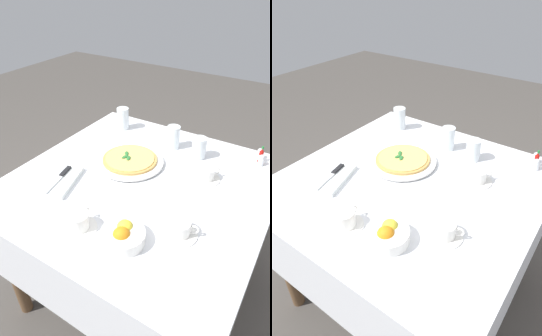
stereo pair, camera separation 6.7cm
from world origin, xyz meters
The scene contains 16 objects.
ground_plane centered at (0.00, 0.00, 0.00)m, with size 8.00×8.00×0.00m, color #4C4742.
dining_table centered at (0.00, 0.00, 0.60)m, with size 1.05×1.05×0.74m.
pizza_plate centered at (-0.09, -0.11, 0.75)m, with size 0.31×0.31×0.02m.
pizza centered at (-0.09, -0.11, 0.76)m, with size 0.25×0.25×0.02m.
coffee_cup_right_edge centered at (0.19, 0.27, 0.76)m, with size 0.13×0.13×0.06m.
coffee_cup_far_left centered at (-0.16, 0.23, 0.76)m, with size 0.13×0.13×0.06m.
coffee_cup_near_right centered at (0.35, -0.04, 0.77)m, with size 0.13×0.13×0.06m.
water_glass_center_back centered at (-0.37, -0.34, 0.79)m, with size 0.07×0.07×0.12m.
water_glass_near_left centered at (-0.31, 0.13, 0.78)m, with size 0.07×0.07×0.10m.
water_glass_left_edge centered at (-0.33, -0.01, 0.79)m, with size 0.06×0.06×0.12m.
napkin_folded centered at (0.19, -0.28, 0.75)m, with size 0.25×0.19×0.02m.
dinner_knife centered at (0.19, -0.28, 0.76)m, with size 0.19×0.06×0.01m.
citrus_bowl centered at (0.32, 0.13, 0.76)m, with size 0.15×0.15×0.07m.
hot_sauce_bottle centered at (-0.42, 0.39, 0.77)m, with size 0.02×0.02×0.08m.
salt_shaker centered at (-0.40, 0.40, 0.76)m, with size 0.03×0.03×0.06m.
pepper_shaker centered at (-0.45, 0.38, 0.76)m, with size 0.03×0.03×0.06m.
Camera 2 is at (0.85, 0.59, 1.51)m, focal length 32.21 mm.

